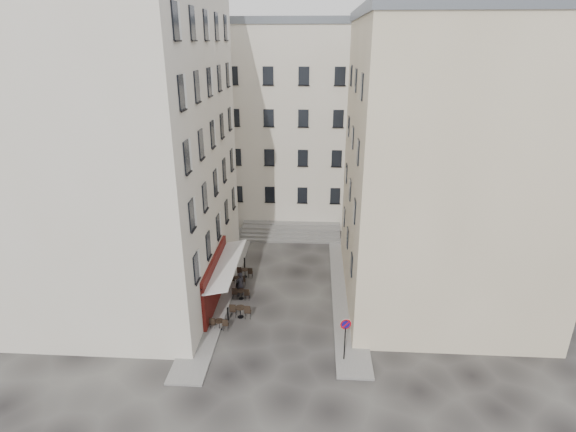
# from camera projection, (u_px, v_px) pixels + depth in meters

# --- Properties ---
(ground) EXTENTS (90.00, 90.00, 0.00)m
(ground) POSITION_uv_depth(u_px,v_px,m) (280.00, 313.00, 29.57)
(ground) COLOR black
(ground) RESTS_ON ground
(sidewalk_left) EXTENTS (2.00, 22.00, 0.12)m
(sidewalk_left) POSITION_uv_depth(u_px,v_px,m) (224.00, 280.00, 33.53)
(sidewalk_left) COLOR slate
(sidewalk_left) RESTS_ON ground
(sidewalk_right) EXTENTS (2.00, 18.00, 0.12)m
(sidewalk_right) POSITION_uv_depth(u_px,v_px,m) (346.00, 291.00, 32.08)
(sidewalk_right) COLOR slate
(sidewalk_right) RESTS_ON ground
(building_left) EXTENTS (12.20, 16.20, 20.60)m
(building_left) POSITION_uv_depth(u_px,v_px,m) (122.00, 147.00, 29.20)
(building_left) COLOR beige
(building_left) RESTS_ON ground
(building_right) EXTENTS (12.20, 14.20, 18.60)m
(building_right) POSITION_uv_depth(u_px,v_px,m) (446.00, 165.00, 28.82)
(building_right) COLOR tan
(building_right) RESTS_ON ground
(building_back) EXTENTS (18.20, 10.20, 18.60)m
(building_back) POSITION_uv_depth(u_px,v_px,m) (284.00, 122.00, 43.88)
(building_back) COLOR beige
(building_back) RESTS_ON ground
(cafe_storefront) EXTENTS (1.74, 7.30, 3.50)m
(cafe_storefront) POSITION_uv_depth(u_px,v_px,m) (217.00, 279.00, 30.06)
(cafe_storefront) COLOR #420B09
(cafe_storefront) RESTS_ON ground
(stone_steps) EXTENTS (9.00, 3.15, 0.80)m
(stone_steps) POSITION_uv_depth(u_px,v_px,m) (291.00, 232.00, 41.11)
(stone_steps) COLOR #5E5C59
(stone_steps) RESTS_ON ground
(bollard_near) EXTENTS (0.12, 0.12, 0.98)m
(bollard_near) POSITION_uv_depth(u_px,v_px,m) (228.00, 313.00, 28.64)
(bollard_near) COLOR black
(bollard_near) RESTS_ON ground
(bollard_mid) EXTENTS (0.12, 0.12, 0.98)m
(bollard_mid) POSITION_uv_depth(u_px,v_px,m) (237.00, 285.00, 31.89)
(bollard_mid) COLOR black
(bollard_mid) RESTS_ON ground
(bollard_far) EXTENTS (0.12, 0.12, 0.98)m
(bollard_far) POSITION_uv_depth(u_px,v_px,m) (245.00, 263.00, 35.14)
(bollard_far) COLOR black
(bollard_far) RESTS_ON ground
(no_parking_sign) EXTENTS (0.62, 0.18, 2.74)m
(no_parking_sign) POSITION_uv_depth(u_px,v_px,m) (345.00, 332.00, 24.48)
(no_parking_sign) COLOR black
(no_parking_sign) RESTS_ON ground
(bistro_table_a) EXTENTS (1.18, 0.55, 0.83)m
(bistro_table_a) POSITION_uv_depth(u_px,v_px,m) (219.00, 324.00, 27.76)
(bistro_table_a) COLOR black
(bistro_table_a) RESTS_ON ground
(bistro_table_b) EXTENTS (1.38, 0.64, 0.97)m
(bistro_table_b) POSITION_uv_depth(u_px,v_px,m) (241.00, 311.00, 28.95)
(bistro_table_b) COLOR black
(bistro_table_b) RESTS_ON ground
(bistro_table_c) EXTENTS (1.22, 0.57, 0.86)m
(bistro_table_c) POSITION_uv_depth(u_px,v_px,m) (241.00, 293.00, 31.04)
(bistro_table_c) COLOR black
(bistro_table_c) RESTS_ON ground
(bistro_table_d) EXTENTS (1.14, 0.53, 0.80)m
(bistro_table_d) POSITION_uv_depth(u_px,v_px,m) (238.00, 280.00, 32.84)
(bistro_table_d) COLOR black
(bistro_table_d) RESTS_ON ground
(bistro_table_e) EXTENTS (1.19, 0.56, 0.84)m
(bistro_table_e) POSITION_uv_depth(u_px,v_px,m) (245.00, 272.00, 33.93)
(bistro_table_e) COLOR black
(bistro_table_e) RESTS_ON ground
(pedestrian) EXTENTS (0.78, 0.76, 1.81)m
(pedestrian) POSITION_uv_depth(u_px,v_px,m) (240.00, 284.00, 31.30)
(pedestrian) COLOR black
(pedestrian) RESTS_ON ground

